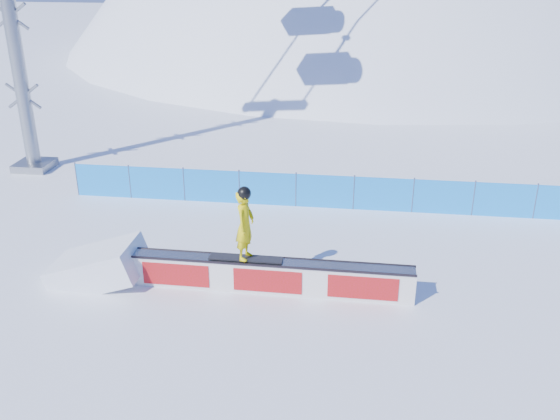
# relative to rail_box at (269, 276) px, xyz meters

# --- Properties ---
(ground) EXTENTS (160.00, 160.00, 0.00)m
(ground) POSITION_rel_rail_box_xyz_m (3.08, 1.34, -0.45)
(ground) COLOR white
(ground) RESTS_ON ground
(snow_hill) EXTENTS (64.00, 64.00, 64.00)m
(snow_hill) POSITION_rel_rail_box_xyz_m (3.08, 43.34, -18.45)
(snow_hill) COLOR white
(snow_hill) RESTS_ON ground
(safety_fence) EXTENTS (22.05, 0.05, 1.30)m
(safety_fence) POSITION_rel_rail_box_xyz_m (3.08, 5.84, 0.15)
(safety_fence) COLOR #1284EC
(safety_fence) RESTS_ON ground
(rail_box) EXTENTS (7.58, 0.59, 0.91)m
(rail_box) POSITION_rel_rail_box_xyz_m (0.00, 0.00, 0.00)
(rail_box) COLOR silver
(rail_box) RESTS_ON ground
(snow_ramp) EXTENTS (2.57, 1.62, 1.60)m
(snow_ramp) POSITION_rel_rail_box_xyz_m (-4.73, 0.04, -0.45)
(snow_ramp) COLOR white
(snow_ramp) RESTS_ON ground
(snowboarder) EXTENTS (1.94, 0.76, 2.02)m
(snowboarder) POSITION_rel_rail_box_xyz_m (-0.61, 0.00, 1.46)
(snowboarder) COLOR black
(snowboarder) RESTS_ON rail_box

